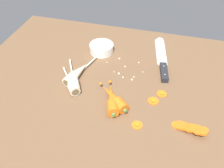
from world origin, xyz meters
The scene contains 13 objects.
ground_plane centered at (0.00, 0.00, -2.00)cm, with size 120.00×90.00×4.00cm, color brown.
chefs_knife centered at (16.49, 23.16, 0.65)cm, with size 9.94×34.71×4.18cm.
whole_carrot centered at (2.38, -11.01, 2.10)cm, with size 8.67×17.39×4.20cm.
whole_carrot_second centered at (3.06, -10.14, 2.10)cm, with size 13.94×12.96×4.20cm.
parsnip_front centered at (-15.78, -3.20, 1.98)cm, with size 11.67×19.16×4.00cm.
parsnip_mid_left centered at (-15.39, -6.04, 1.98)cm, with size 12.70×15.39×4.00cm.
parsnip_mid_right centered at (-15.44, 0.09, 1.98)cm, with size 7.90×21.34×4.00cm.
carrot_slice_stack centered at (29.96, -16.02, 1.33)cm, with size 11.64×5.65×3.57cm.
carrot_slice_stray_near centered at (16.86, -5.71, 0.36)cm, with size 4.12×4.12×0.70cm.
carrot_slice_stray_mid centered at (13.22, -18.48, 0.36)cm, with size 3.77×3.77×0.70cm.
carrot_slice_stray_far centered at (19.45, -1.10, 0.36)cm, with size 3.84×3.84×0.70cm.
prep_bowl centered at (-11.03, 20.23, 2.15)cm, with size 11.00×11.00×4.00cm.
mince_crumbs centered at (2.19, 9.68, 0.38)cm, with size 16.94×13.63×0.89cm.
Camera 1 is at (19.09, -72.63, 66.85)cm, focal length 40.27 mm.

